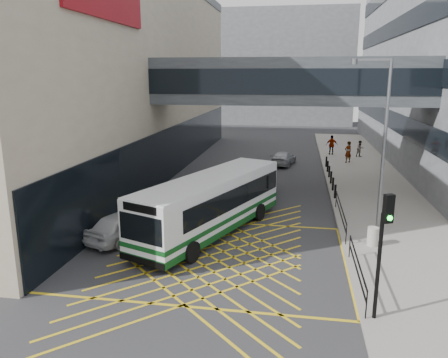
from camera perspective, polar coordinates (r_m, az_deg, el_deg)
The scene contains 18 objects.
ground at distance 19.96m, azimuth -1.96°, elevation -9.95°, with size 120.00×120.00×0.00m, color #333335.
building_whsmith at distance 40.28m, azimuth -23.55°, elevation 12.49°, with size 24.17×42.00×16.00m.
building_far at distance 78.15m, azimuth 5.63°, elevation 14.21°, with size 28.00×16.00×18.00m, color slate.
skybridge at distance 29.94m, azimuth 8.46°, elevation 12.51°, with size 20.00×4.10×3.00m.
pavement at distance 34.26m, azimuth 18.23°, elevation -0.46°, with size 6.00×54.00×0.16m, color gray.
box_junction at distance 19.96m, azimuth -1.96°, elevation -9.94°, with size 12.00×9.00×0.01m.
bus at distance 22.19m, azimuth -1.53°, elevation -3.10°, with size 6.16×10.81×2.99m.
car_white at distance 22.13m, azimuth -12.83°, elevation -5.85°, with size 1.90×4.63×1.47m, color silver.
car_dark at distance 29.10m, azimuth 4.60°, elevation -0.78°, with size 1.96×5.02×1.57m, color black.
car_silver at distance 39.63m, azimuth 7.77°, elevation 2.76°, with size 1.74×4.12×1.28m, color #A0A4A8.
traffic_light at distance 14.58m, azimuth 20.08°, elevation -7.43°, with size 0.36×0.50×4.27m.
street_lamp at distance 22.87m, azimuth 19.81°, elevation 5.35°, with size 1.93×0.32×8.52m.
litter_bin at distance 21.62m, azimuth 18.85°, elevation -7.11°, with size 0.51×0.51×0.88m, color #ADA89E.
kerb_railings at distance 21.07m, azimuth 15.77°, elevation -6.61°, with size 0.05×12.54×1.00m.
bollards at distance 33.83m, azimuth 13.69°, elevation 0.59°, with size 0.14×10.14×0.90m.
pedestrian_a at distance 41.02m, azimuth 15.90°, elevation 3.42°, with size 0.77×0.55×1.93m, color gray.
pedestrian_b at distance 44.25m, azimuth 17.35°, elevation 3.78°, with size 0.77×0.45×1.57m, color gray.
pedestrian_c at distance 44.74m, azimuth 13.89°, elevation 4.33°, with size 1.14×0.55×1.92m, color gray.
Camera 1 is at (3.73, -17.93, 7.94)m, focal length 35.00 mm.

